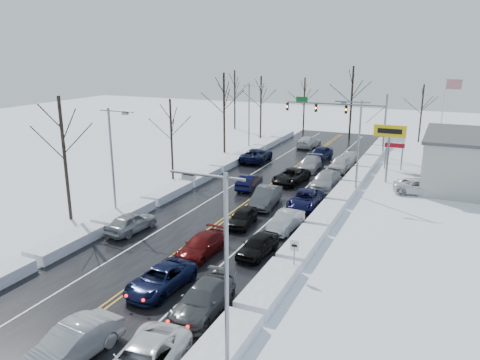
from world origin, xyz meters
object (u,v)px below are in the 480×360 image
at_px(tires_plus_sign, 390,135).
at_px(traffic_signal_mast, 345,112).
at_px(flagpole, 444,112).
at_px(oncoming_car_0, 249,189).

bearing_deg(tires_plus_sign, traffic_signal_mast, 120.46).
relative_size(flagpole, oncoming_car_0, 2.28).
xyz_separation_m(tires_plus_sign, oncoming_car_0, (-12.09, -8.04, -4.99)).
distance_m(traffic_signal_mast, oncoming_car_0, 21.37).
height_order(traffic_signal_mast, oncoming_car_0, traffic_signal_mast).
distance_m(traffic_signal_mast, tires_plus_sign, 13.92).
bearing_deg(oncoming_car_0, tires_plus_sign, -151.19).
bearing_deg(oncoming_car_0, traffic_signal_mast, -108.92).
relative_size(traffic_signal_mast, oncoming_car_0, 3.02).
bearing_deg(traffic_signal_mast, tires_plus_sign, -59.54).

